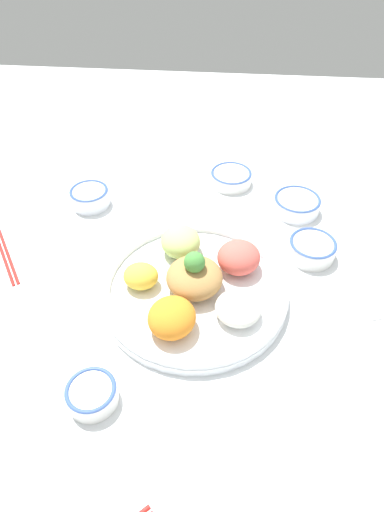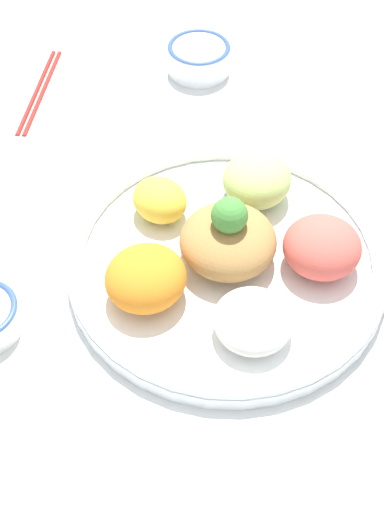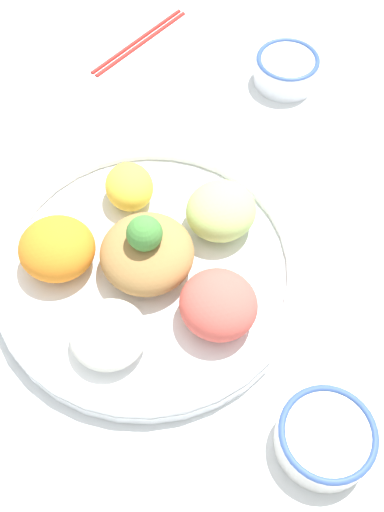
% 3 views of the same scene
% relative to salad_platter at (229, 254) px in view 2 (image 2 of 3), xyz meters
% --- Properties ---
extents(ground_plane, '(2.40, 2.40, 0.00)m').
position_rel_salad_platter_xyz_m(ground_plane, '(0.04, 0.03, -0.03)').
color(ground_plane, white).
extents(salad_platter, '(0.38, 0.38, 0.12)m').
position_rel_salad_platter_xyz_m(salad_platter, '(0.00, 0.00, 0.00)').
color(salad_platter, white).
rests_on(salad_platter, ground_plane).
extents(sauce_bowl_dark, '(0.10, 0.10, 0.05)m').
position_rel_salad_platter_xyz_m(sauce_bowl_dark, '(0.29, -0.28, -0.00)').
color(sauce_bowl_dark, white).
rests_on(sauce_bowl_dark, ground_plane).
extents(chopsticks_pair_near, '(0.13, 0.18, 0.01)m').
position_rel_salad_platter_xyz_m(chopsticks_pair_near, '(0.44, -0.07, -0.03)').
color(chopsticks_pair_near, red).
rests_on(chopsticks_pair_near, ground_plane).
extents(serving_spoon_extra, '(0.09, 0.13, 0.01)m').
position_rel_salad_platter_xyz_m(serving_spoon_extra, '(0.15, -0.44, -0.03)').
color(serving_spoon_extra, white).
rests_on(serving_spoon_extra, ground_plane).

